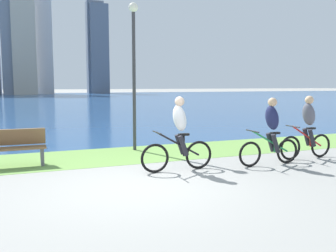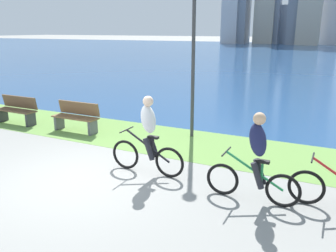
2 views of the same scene
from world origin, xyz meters
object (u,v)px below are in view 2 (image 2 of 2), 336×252
Objects in this scene: lamppost_tall at (194,38)px; bench_near_path at (76,117)px; cyclist_lead at (148,136)px; cyclist_trailing at (256,158)px; bench_far_along_path at (17,110)px.

bench_near_path is at bearing -162.00° from lamppost_tall.
lamppost_tall is at bearing 93.92° from cyclist_lead.
lamppost_tall is (-2.53, 3.21, 1.97)m from cyclist_trailing.
bench_near_path is (-5.88, 2.12, -0.38)m from cyclist_trailing.
lamppost_tall reaches higher than cyclist_lead.
cyclist_lead is 1.17× the size of bench_far_along_path.
bench_far_along_path is (-2.39, -0.13, 0.00)m from bench_near_path.
cyclist_trailing is 1.14× the size of bench_near_path.
lamppost_tall reaches higher than bench_near_path.
bench_near_path is at bearing 3.13° from bench_far_along_path.
cyclist_trailing is at bearing -51.71° from lamppost_tall.
cyclist_lead is 1.02× the size of cyclist_trailing.
lamppost_tall is at bearing 128.29° from cyclist_trailing.
bench_far_along_path is at bearing -176.87° from bench_near_path.
cyclist_lead is at bearing 173.43° from cyclist_trailing.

